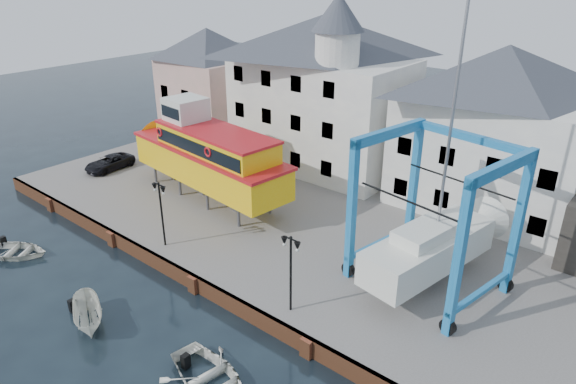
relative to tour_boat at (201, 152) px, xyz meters
The scene contains 13 objects.
ground 11.95m from the tour_boat, 44.71° to the right, with size 140.00×140.00×0.00m, color black.
hardstanding 9.34m from the tour_boat, 21.73° to the left, with size 44.00×22.00×1.00m, color #645F5B.
quay_wall 11.71m from the tour_boat, 44.33° to the right, with size 44.00×0.47×1.00m.
building_pink 14.43m from the tour_boat, 134.78° to the left, with size 8.00×7.00×10.30m.
building_white_main 11.39m from the tour_boat, 73.87° to the left, with size 14.00×8.30×14.00m.
building_white_right 20.40m from the tour_boat, 33.39° to the left, with size 12.00×8.00×11.20m.
lamp_post_left 7.72m from the tour_boat, 59.44° to the right, with size 1.12×0.32×4.20m.
lamp_post_right 15.43m from the tour_boat, 25.51° to the right, with size 1.12×0.32×4.20m.
tour_boat is the anchor object (origin of this frame).
travel_lift 18.21m from the tour_boat, ahead, with size 8.01×10.45×15.35m.
van 10.25m from the tour_boat, behind, with size 1.93×4.18×1.16m, color black.
motorboat_a 15.06m from the tour_boat, 65.51° to the right, with size 1.39×3.68×1.42m, color silver.
motorboat_d 13.72m from the tour_boat, 106.66° to the right, with size 2.93×4.10×0.85m, color silver.
Camera 1 is at (19.33, -15.01, 16.98)m, focal length 32.00 mm.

